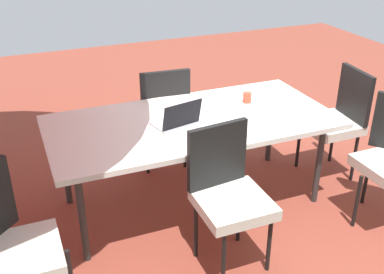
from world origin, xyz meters
The scene contains 8 objects.
ground_plane centered at (0.00, 0.00, -0.01)m, with size 10.00×10.00×0.02m, color brown.
dining_table centered at (0.00, 0.00, 0.71)m, with size 2.21×1.06×0.76m.
chair_south centered at (0.01, -0.69, 0.55)m, with size 0.47×0.48×0.98m.
chair_west centered at (-1.37, 0.03, 0.55)m, with size 0.48×0.47×0.98m.
chair_north centered at (0.04, 0.73, 0.55)m, with size 0.47×0.48×0.98m.
chair_northeast centered at (1.41, 0.75, 0.55)m, with size 0.59×0.59×0.98m.
laptop centered at (0.15, 0.06, 0.81)m, with size 0.37×0.31×0.21m.
cup centered at (-0.56, -0.15, 0.80)m, with size 0.07×0.07×0.09m, color #CC4C33.
Camera 1 is at (1.25, 3.05, 2.26)m, focal length 44.00 mm.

